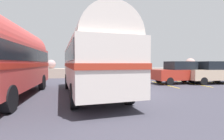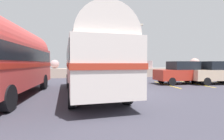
{
  "view_description": "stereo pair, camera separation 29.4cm",
  "coord_description": "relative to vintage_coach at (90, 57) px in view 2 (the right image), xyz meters",
  "views": [
    {
      "loc": [
        -2.5,
        -8.88,
        1.73
      ],
      "look_at": [
        -0.74,
        0.25,
        1.35
      ],
      "focal_mm": 26.88,
      "sensor_mm": 36.0,
      "label": 1
    },
    {
      "loc": [
        -2.21,
        -8.93,
        1.73
      ],
      "look_at": [
        -0.74,
        0.25,
        1.35
      ],
      "focal_mm": 26.88,
      "sensor_mm": 36.0,
      "label": 2
    }
  ],
  "objects": [
    {
      "name": "lamp_post",
      "position": [
        4.49,
        6.38,
        1.16
      ],
      "size": [
        1.04,
        0.65,
        5.62
      ],
      "color": "#5B5B60",
      "rests_on": "ground"
    },
    {
      "name": "vintage_coach",
      "position": [
        0.0,
        0.0,
        0.0
      ],
      "size": [
        3.4,
        8.81,
        3.7
      ],
      "rotation": [
        0.0,
        0.0,
        0.11
      ],
      "color": "black",
      "rests_on": "ground"
    },
    {
      "name": "ground",
      "position": [
        1.92,
        -0.23,
        -2.04
      ],
      "size": [
        32.0,
        26.0,
        0.02
      ],
      "color": "#3B3945"
    },
    {
      "name": "parked_car_middle",
      "position": [
        10.23,
        2.98,
        -1.08
      ],
      "size": [
        4.15,
        1.84,
        1.86
      ],
      "rotation": [
        0.0,
        0.0,
        1.54
      ],
      "color": "black",
      "rests_on": "ground"
    },
    {
      "name": "breakwater",
      "position": [
        2.05,
        11.56,
        -1.37
      ],
      "size": [
        31.36,
        1.93,
        2.4
      ],
      "color": "#C0A794",
      "rests_on": "ground"
    },
    {
      "name": "second_coach",
      "position": [
        -4.07,
        -0.24,
        0.0
      ],
      "size": [
        2.51,
        8.6,
        3.7
      ],
      "rotation": [
        0.0,
        0.0,
        0.0
      ],
      "color": "black",
      "rests_on": "ground"
    },
    {
      "name": "parked_car_nearest",
      "position": [
        7.52,
        3.57,
        -1.08
      ],
      "size": [
        4.22,
        2.01,
        1.86
      ],
      "rotation": [
        0.0,
        0.0,
        1.65
      ],
      "color": "black",
      "rests_on": "ground"
    }
  ]
}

